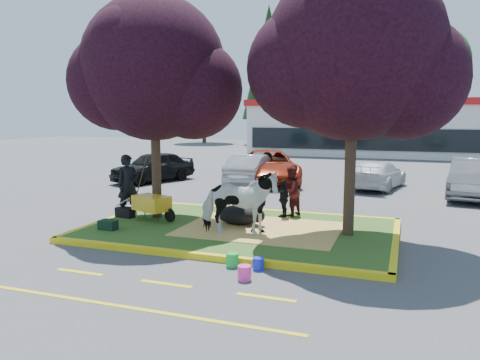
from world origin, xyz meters
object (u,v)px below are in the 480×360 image
(handler, at_px, (128,185))
(car_silver, at_px, (252,169))
(bucket_green, at_px, (232,260))
(bucket_blue, at_px, (258,264))
(calf, at_px, (238,215))
(car_black, at_px, (153,167))
(wheelbarrow, at_px, (152,203))
(cow, at_px, (239,203))
(bucket_pink, at_px, (244,273))

(handler, relative_size, car_silver, 0.44)
(bucket_green, relative_size, car_silver, 0.07)
(bucket_green, xyz_separation_m, bucket_blue, (0.58, 0.00, -0.02))
(calf, height_order, car_black, car_black)
(car_black, xyz_separation_m, car_silver, (4.76, 0.77, -0.02))
(bucket_green, bearing_deg, car_black, 127.17)
(car_silver, bearing_deg, wheelbarrow, 86.30)
(calf, height_order, bucket_blue, calf)
(calf, distance_m, bucket_blue, 3.46)
(calf, distance_m, bucket_green, 3.24)
(cow, xyz_separation_m, car_black, (-7.53, 8.67, -0.26))
(bucket_green, height_order, bucket_pink, bucket_green)
(calf, distance_m, car_black, 10.44)
(bucket_green, bearing_deg, calf, 107.63)
(handler, xyz_separation_m, car_black, (-3.58, 7.65, -0.36))
(cow, height_order, bucket_pink, cow)
(bucket_green, xyz_separation_m, car_black, (-8.11, 10.70, 0.58))
(bucket_pink, xyz_separation_m, car_black, (-8.62, 11.39, 0.58))
(wheelbarrow, xyz_separation_m, car_silver, (0.18, 8.74, 0.05))
(bucket_blue, bearing_deg, calf, 116.85)
(calf, relative_size, handler, 0.66)
(cow, bearing_deg, car_black, 26.07)
(wheelbarrow, xyz_separation_m, bucket_blue, (4.11, -2.72, -0.53))
(bucket_green, relative_size, car_black, 0.07)
(cow, distance_m, bucket_green, 2.27)
(wheelbarrow, bearing_deg, calf, 29.11)
(bucket_pink, bearing_deg, cow, 111.85)
(cow, relative_size, calf, 1.59)
(cow, distance_m, handler, 4.09)
(calf, bearing_deg, car_silver, 88.48)
(cow, relative_size, bucket_pink, 6.84)
(cow, xyz_separation_m, bucket_green, (0.58, -2.03, -0.84))
(wheelbarrow, relative_size, bucket_green, 6.57)
(bucket_green, bearing_deg, cow, 105.88)
(calf, xyz_separation_m, bucket_blue, (1.56, -3.08, -0.29))
(wheelbarrow, bearing_deg, car_silver, 110.06)
(calf, distance_m, handler, 3.62)
(bucket_blue, bearing_deg, cow, 119.70)
(bucket_pink, distance_m, car_black, 14.29)
(cow, relative_size, car_black, 0.46)
(car_silver, bearing_deg, calf, 103.27)
(cow, distance_m, wheelbarrow, 3.05)
(calf, bearing_deg, car_black, 115.77)
(cow, xyz_separation_m, bucket_blue, (1.16, -2.03, -0.86))
(calf, bearing_deg, wheelbarrow, 170.56)
(calf, relative_size, bucket_blue, 4.90)
(bucket_blue, bearing_deg, handler, 149.19)
(calf, xyz_separation_m, wheelbarrow, (-2.55, -0.35, 0.23))
(wheelbarrow, bearing_deg, cow, 7.94)
(bucket_pink, relative_size, car_silver, 0.07)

